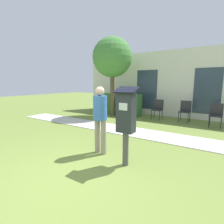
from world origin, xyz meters
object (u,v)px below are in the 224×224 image
object	(u,v)px
outdoor_chair_middle	(185,110)
parking_meter	(126,116)
person_standing	(100,115)
outdoor_chair_left	(158,108)
outdoor_chair_right	(216,113)

from	to	relation	value
outdoor_chair_middle	parking_meter	bearing A→B (deg)	-94.85
person_standing	outdoor_chair_left	distance (m)	4.63
person_standing	outdoor_chair_right	bearing A→B (deg)	57.23
outdoor_chair_left	outdoor_chair_right	world-z (taller)	same
parking_meter	outdoor_chair_right	size ratio (longest dim) A/B	1.77
person_standing	outdoor_chair_middle	distance (m)	4.83
parking_meter	person_standing	distance (m)	0.83
parking_meter	outdoor_chair_left	distance (m)	4.94
person_standing	outdoor_chair_right	size ratio (longest dim) A/B	1.76
parking_meter	person_standing	world-z (taller)	parking_meter
person_standing	outdoor_chair_right	distance (m)	4.88
outdoor_chair_middle	outdoor_chair_right	size ratio (longest dim) A/B	1.00
outdoor_chair_middle	outdoor_chair_right	distance (m)	1.21
outdoor_chair_left	outdoor_chair_middle	world-z (taller)	same
outdoor_chair_middle	person_standing	bearing A→B (deg)	-104.47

